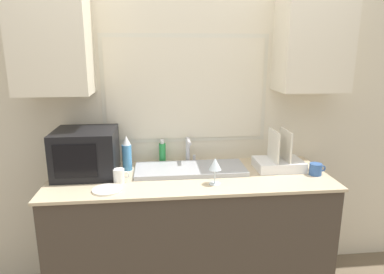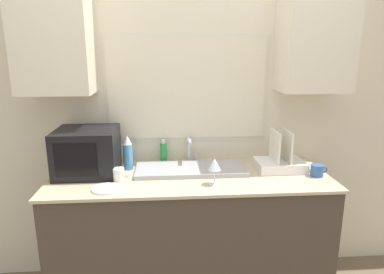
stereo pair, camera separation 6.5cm
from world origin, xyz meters
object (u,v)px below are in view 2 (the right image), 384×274
dish_rack (280,162)px  soap_bottle (164,153)px  mug_near_sink (119,175)px  wine_glass (214,165)px  faucet (190,148)px  spray_bottle (128,153)px  microwave (87,152)px

dish_rack → soap_bottle: bearing=165.0°
dish_rack → mug_near_sink: dish_rack is taller
mug_near_sink → dish_rack: bearing=7.5°
mug_near_sink → wine_glass: wine_glass is taller
faucet → spray_bottle: (-0.45, -0.09, 0.00)m
spray_bottle → mug_near_sink: 0.26m
faucet → soap_bottle: 0.20m
faucet → mug_near_sink: size_ratio=1.90×
faucet → wine_glass: faucet is taller
faucet → dish_rack: 0.67m
soap_bottle → wine_glass: (0.33, -0.46, 0.05)m
soap_bottle → wine_glass: soap_bottle is taller
microwave → mug_near_sink: (0.24, -0.19, -0.11)m
spray_bottle → soap_bottle: (0.26, 0.13, -0.04)m
spray_bottle → wine_glass: (0.58, -0.33, 0.01)m
soap_bottle → mug_near_sink: soap_bottle is taller
microwave → wine_glass: bearing=-17.9°
faucet → spray_bottle: size_ratio=0.80×
dish_rack → soap_bottle: 0.86m
faucet → microwave: size_ratio=0.49×
faucet → soap_bottle: size_ratio=1.10×
microwave → mug_near_sink: size_ratio=3.88×
microwave → dish_rack: bearing=-1.6°
spray_bottle → dish_rack: bearing=-5.1°
soap_bottle → wine_glass: 0.56m
wine_glass → soap_bottle: bearing=125.3°
dish_rack → wine_glass: bearing=-155.1°
faucet → microwave: microwave is taller
dish_rack → mug_near_sink: (-1.12, -0.15, -0.01)m
microwave → soap_bottle: 0.56m
wine_glass → faucet: bearing=106.6°
wine_glass → dish_rack: bearing=24.9°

